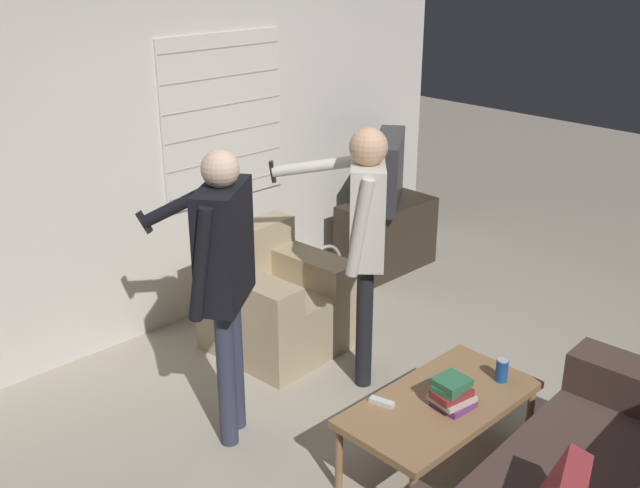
{
  "coord_description": "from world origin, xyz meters",
  "views": [
    {
      "loc": [
        -2.77,
        -2.26,
        2.59
      ],
      "look_at": [
        -0.04,
        0.58,
        1.0
      ],
      "focal_mm": 42.0,
      "sensor_mm": 36.0,
      "label": 1
    }
  ],
  "objects_px": {
    "person_left_standing": "(223,264)",
    "soda_can": "(502,370)",
    "book_stack": "(452,394)",
    "armchair_beige": "(273,301)",
    "person_right_standing": "(364,227)",
    "floor_fan": "(325,272)",
    "coffee_table": "(440,407)",
    "tv": "(388,170)",
    "spare_remote": "(382,402)"
  },
  "relations": [
    {
      "from": "coffee_table",
      "to": "book_stack",
      "type": "height_order",
      "value": "book_stack"
    },
    {
      "from": "coffee_table",
      "to": "tv",
      "type": "xyz_separation_m",
      "value": [
        1.79,
        1.95,
        0.49
      ]
    },
    {
      "from": "person_right_standing",
      "to": "book_stack",
      "type": "xyz_separation_m",
      "value": [
        -0.36,
        -0.95,
        -0.54
      ]
    },
    {
      "from": "armchair_beige",
      "to": "book_stack",
      "type": "height_order",
      "value": "armchair_beige"
    },
    {
      "from": "armchair_beige",
      "to": "tv",
      "type": "relative_size",
      "value": 1.07
    },
    {
      "from": "tv",
      "to": "person_right_standing",
      "type": "relative_size",
      "value": 0.49
    },
    {
      "from": "person_left_standing",
      "to": "floor_fan",
      "type": "distance_m",
      "value": 2.01
    },
    {
      "from": "person_right_standing",
      "to": "person_left_standing",
      "type": "bearing_deg",
      "value": 129.63
    },
    {
      "from": "coffee_table",
      "to": "soda_can",
      "type": "distance_m",
      "value": 0.41
    },
    {
      "from": "coffee_table",
      "to": "person_left_standing",
      "type": "height_order",
      "value": "person_left_standing"
    },
    {
      "from": "soda_can",
      "to": "person_left_standing",
      "type": "bearing_deg",
      "value": 131.92
    },
    {
      "from": "soda_can",
      "to": "floor_fan",
      "type": "distance_m",
      "value": 2.09
    },
    {
      "from": "person_right_standing",
      "to": "spare_remote",
      "type": "height_order",
      "value": "person_right_standing"
    },
    {
      "from": "coffee_table",
      "to": "book_stack",
      "type": "xyz_separation_m",
      "value": [
        -0.01,
        -0.07,
        0.11
      ]
    },
    {
      "from": "armchair_beige",
      "to": "person_right_standing",
      "type": "bearing_deg",
      "value": 95.53
    },
    {
      "from": "person_right_standing",
      "to": "spare_remote",
      "type": "xyz_separation_m",
      "value": [
        -0.59,
        -0.69,
        -0.6
      ]
    },
    {
      "from": "book_stack",
      "to": "soda_can",
      "type": "bearing_deg",
      "value": -5.64
    },
    {
      "from": "armchair_beige",
      "to": "coffee_table",
      "type": "distance_m",
      "value": 1.61
    },
    {
      "from": "armchair_beige",
      "to": "soda_can",
      "type": "height_order",
      "value": "armchair_beige"
    },
    {
      "from": "person_left_standing",
      "to": "person_right_standing",
      "type": "relative_size",
      "value": 1.02
    },
    {
      "from": "tv",
      "to": "floor_fan",
      "type": "distance_m",
      "value": 1.02
    },
    {
      "from": "armchair_beige",
      "to": "spare_remote",
      "type": "height_order",
      "value": "armchair_beige"
    },
    {
      "from": "armchair_beige",
      "to": "floor_fan",
      "type": "xyz_separation_m",
      "value": [
        0.77,
        0.28,
        -0.11
      ]
    },
    {
      "from": "book_stack",
      "to": "armchair_beige",
      "type": "bearing_deg",
      "value": 81.89
    },
    {
      "from": "coffee_table",
      "to": "spare_remote",
      "type": "height_order",
      "value": "spare_remote"
    },
    {
      "from": "tv",
      "to": "book_stack",
      "type": "height_order",
      "value": "tv"
    },
    {
      "from": "person_right_standing",
      "to": "floor_fan",
      "type": "xyz_separation_m",
      "value": [
        0.65,
        0.99,
        -0.81
      ]
    },
    {
      "from": "person_left_standing",
      "to": "soda_can",
      "type": "distance_m",
      "value": 1.58
    },
    {
      "from": "book_stack",
      "to": "soda_can",
      "type": "xyz_separation_m",
      "value": [
        0.39,
        -0.04,
        -0.01
      ]
    },
    {
      "from": "coffee_table",
      "to": "person_right_standing",
      "type": "bearing_deg",
      "value": 68.22
    },
    {
      "from": "book_stack",
      "to": "floor_fan",
      "type": "relative_size",
      "value": 0.51
    },
    {
      "from": "armchair_beige",
      "to": "person_right_standing",
      "type": "height_order",
      "value": "person_right_standing"
    },
    {
      "from": "book_stack",
      "to": "floor_fan",
      "type": "distance_m",
      "value": 2.2
    },
    {
      "from": "armchair_beige",
      "to": "floor_fan",
      "type": "height_order",
      "value": "armchair_beige"
    },
    {
      "from": "person_right_standing",
      "to": "book_stack",
      "type": "height_order",
      "value": "person_right_standing"
    },
    {
      "from": "person_right_standing",
      "to": "coffee_table",
      "type": "bearing_deg",
      "value": -155.55
    },
    {
      "from": "coffee_table",
      "to": "soda_can",
      "type": "relative_size",
      "value": 8.56
    },
    {
      "from": "person_right_standing",
      "to": "book_stack",
      "type": "relative_size",
      "value": 7.21
    },
    {
      "from": "armchair_beige",
      "to": "tv",
      "type": "bearing_deg",
      "value": -171.25
    },
    {
      "from": "coffee_table",
      "to": "person_right_standing",
      "type": "distance_m",
      "value": 1.15
    },
    {
      "from": "floor_fan",
      "to": "coffee_table",
      "type": "bearing_deg",
      "value": -118.11
    },
    {
      "from": "coffee_table",
      "to": "floor_fan",
      "type": "xyz_separation_m",
      "value": [
        1.0,
        1.87,
        -0.16
      ]
    },
    {
      "from": "armchair_beige",
      "to": "coffee_table",
      "type": "height_order",
      "value": "armchair_beige"
    },
    {
      "from": "coffee_table",
      "to": "person_left_standing",
      "type": "xyz_separation_m",
      "value": [
        -0.6,
        0.99,
        0.67
      ]
    },
    {
      "from": "spare_remote",
      "to": "floor_fan",
      "type": "bearing_deg",
      "value": 38.1
    },
    {
      "from": "person_right_standing",
      "to": "floor_fan",
      "type": "distance_m",
      "value": 1.44
    },
    {
      "from": "book_stack",
      "to": "spare_remote",
      "type": "xyz_separation_m",
      "value": [
        -0.24,
        0.26,
        -0.06
      ]
    },
    {
      "from": "spare_remote",
      "to": "person_left_standing",
      "type": "bearing_deg",
      "value": 98.74
    },
    {
      "from": "person_left_standing",
      "to": "soda_can",
      "type": "relative_size",
      "value": 13.13
    },
    {
      "from": "book_stack",
      "to": "spare_remote",
      "type": "distance_m",
      "value": 0.36
    }
  ]
}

